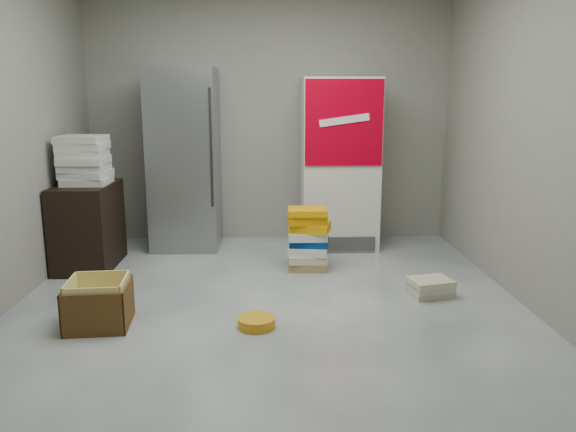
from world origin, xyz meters
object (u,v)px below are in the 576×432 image
at_px(steel_fridge, 185,159).
at_px(coke_cooler, 339,163).
at_px(phonebook_stack_main, 308,239).
at_px(cardboard_box, 99,306).
at_px(wood_shelf, 88,226).

height_order(steel_fridge, coke_cooler, steel_fridge).
relative_size(steel_fridge, phonebook_stack_main, 3.23).
xyz_separation_m(steel_fridge, phonebook_stack_main, (1.26, -0.88, -0.66)).
xyz_separation_m(steel_fridge, coke_cooler, (1.65, -0.01, -0.05)).
relative_size(phonebook_stack_main, cardboard_box, 1.27).
bearing_deg(coke_cooler, cardboard_box, -132.07).
xyz_separation_m(steel_fridge, cardboard_box, (-0.32, -2.18, -0.81)).
height_order(steel_fridge, wood_shelf, steel_fridge).
relative_size(steel_fridge, coke_cooler, 1.06).
bearing_deg(steel_fridge, wood_shelf, -138.69).
xyz_separation_m(coke_cooler, cardboard_box, (-1.97, -2.18, -0.76)).
bearing_deg(steel_fridge, coke_cooler, -0.18).
xyz_separation_m(coke_cooler, phonebook_stack_main, (-0.39, -0.87, -0.61)).
height_order(coke_cooler, phonebook_stack_main, coke_cooler).
height_order(coke_cooler, cardboard_box, coke_cooler).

